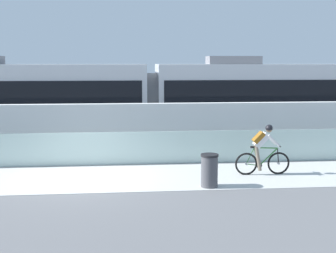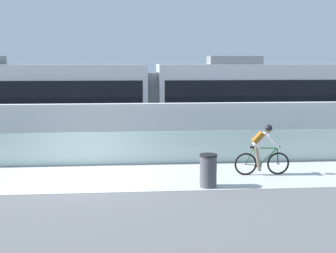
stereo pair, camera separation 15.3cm
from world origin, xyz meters
name	(u,v)px [view 1 (the left image)]	position (x,y,z in m)	size (l,w,h in m)	color
ground_plane	(82,179)	(0.00, 0.00, 0.00)	(200.00, 200.00, 0.00)	slate
bike_path_deck	(82,179)	(0.00, 0.00, 0.01)	(32.00, 3.20, 0.01)	silver
glass_parapet	(87,149)	(0.00, 1.85, 0.58)	(32.00, 0.05, 1.15)	#ADC6C1
concrete_barrier_wall	(90,129)	(0.00, 3.65, 0.99)	(32.00, 0.36, 1.97)	white
tram_rail_near	(95,143)	(0.00, 6.13, 0.00)	(32.00, 0.08, 0.01)	#595654
tram_rail_far	(97,138)	(0.00, 7.57, 0.00)	(32.00, 0.08, 0.01)	#595654
tram	(151,99)	(2.51, 6.85, 1.89)	(22.56, 2.54, 3.81)	silver
cyclist_on_bike	(263,150)	(5.64, 0.00, 0.80)	(1.77, 0.58, 1.61)	black
trash_bin	(209,171)	(3.71, -1.25, 0.48)	(0.51, 0.51, 0.96)	#47474C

